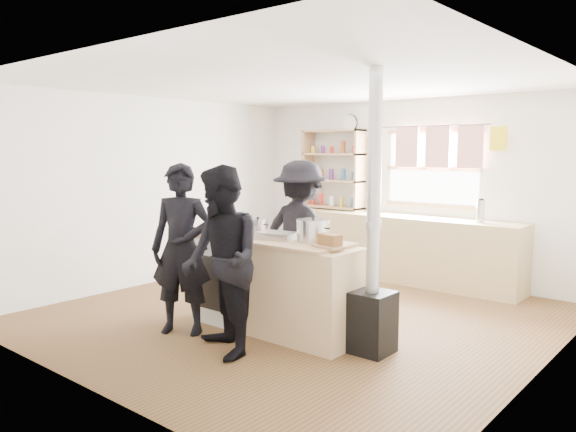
# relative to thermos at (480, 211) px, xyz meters

# --- Properties ---
(ground) EXTENTS (5.00, 5.00, 0.01)m
(ground) POSITION_rel_thermos_xyz_m (-1.13, -2.22, -1.04)
(ground) COLOR brown
(ground) RESTS_ON ground
(back_counter) EXTENTS (3.40, 0.55, 0.90)m
(back_counter) POSITION_rel_thermos_xyz_m (-1.13, 0.00, -0.59)
(back_counter) COLOR tan
(back_counter) RESTS_ON ground
(shelving_unit) EXTENTS (1.00, 0.28, 1.20)m
(shelving_unit) POSITION_rel_thermos_xyz_m (-2.33, 0.12, 0.47)
(shelving_unit) COLOR tan
(shelving_unit) RESTS_ON back_counter
(thermos) EXTENTS (0.10, 0.10, 0.28)m
(thermos) POSITION_rel_thermos_xyz_m (0.00, 0.00, 0.00)
(thermos) COLOR silver
(thermos) RESTS_ON back_counter
(cooking_island) EXTENTS (1.97, 0.64, 0.93)m
(cooking_island) POSITION_rel_thermos_xyz_m (-0.99, -2.77, -0.57)
(cooking_island) COLOR white
(cooking_island) RESTS_ON ground
(skillet_greens) EXTENTS (0.33, 0.33, 0.05)m
(skillet_greens) POSITION_rel_thermos_xyz_m (-1.76, -2.85, -0.08)
(skillet_greens) COLOR black
(skillet_greens) RESTS_ON cooking_island
(roast_tray) EXTENTS (0.42, 0.31, 0.07)m
(roast_tray) POSITION_rel_thermos_xyz_m (-0.98, -2.76, -0.07)
(roast_tray) COLOR silver
(roast_tray) RESTS_ON cooking_island
(stockpot_stove) EXTENTS (0.21, 0.21, 0.17)m
(stockpot_stove) POSITION_rel_thermos_xyz_m (-1.39, -2.58, -0.03)
(stockpot_stove) COLOR #B9B9BB
(stockpot_stove) RESTS_ON cooking_island
(stockpot_counter) EXTENTS (0.32, 0.32, 0.24)m
(stockpot_counter) POSITION_rel_thermos_xyz_m (-0.61, -2.65, -0.00)
(stockpot_counter) COLOR silver
(stockpot_counter) RESTS_ON cooking_island
(bread_board) EXTENTS (0.31, 0.25, 0.12)m
(bread_board) POSITION_rel_thermos_xyz_m (-0.29, -2.82, -0.06)
(bread_board) COLOR tan
(bread_board) RESTS_ON cooking_island
(flue_heater) EXTENTS (0.35, 0.35, 2.50)m
(flue_heater) POSITION_rel_thermos_xyz_m (0.07, -2.68, -0.40)
(flue_heater) COLOR black
(flue_heater) RESTS_ON ground
(person_near_left) EXTENTS (0.73, 0.65, 1.68)m
(person_near_left) POSITION_rel_thermos_xyz_m (-1.65, -3.40, -0.20)
(person_near_left) COLOR black
(person_near_left) RESTS_ON ground
(person_near_right) EXTENTS (1.01, 0.93, 1.68)m
(person_near_right) POSITION_rel_thermos_xyz_m (-0.91, -3.58, -0.20)
(person_near_right) COLOR black
(person_near_right) RESTS_ON ground
(person_far) EXTENTS (1.09, 0.63, 1.68)m
(person_far) POSITION_rel_thermos_xyz_m (-1.35, -1.91, -0.20)
(person_far) COLOR black
(person_far) RESTS_ON ground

